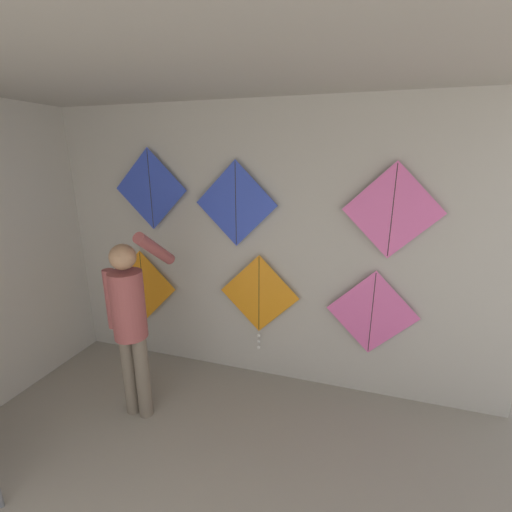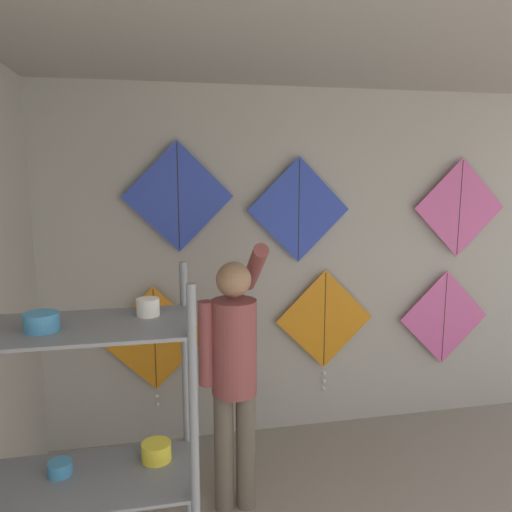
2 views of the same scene
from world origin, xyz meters
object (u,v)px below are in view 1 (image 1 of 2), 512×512
Objects in this scene: kite_1 at (259,297)px; kite_2 at (372,313)px; kite_5 at (392,211)px; kite_0 at (143,287)px; shopkeeper at (130,317)px; kite_4 at (236,204)px; kite_3 at (150,189)px.

kite_1 reaches higher than kite_2.
kite_5 is (0.08, 0.00, 0.95)m from kite_2.
kite_0 is 1.17× the size of kite_2.
kite_5 is at bearing 0.02° from kite_1.
shopkeeper is at bearing -157.54° from kite_5.
kite_5 is (1.41, 0.00, -0.00)m from kite_4.
kite_1 is 1.25× the size of kite_5.
kite_0 is at bearing -179.99° from kite_2.
kite_0 is at bearing 179.99° from kite_1.
kite_2 is at bearing 0.01° from kite_0.
kite_1 is at bearing -179.98° from kite_5.
kite_1 is 1.10m from kite_2.
kite_2 is at bearing 0.00° from kite_3.
kite_3 is (-0.27, 0.86, 1.00)m from shopkeeper.
shopkeeper is at bearing -127.71° from kite_4.
kite_3 is at bearing 109.46° from shopkeeper.
kite_4 is 1.00× the size of kite_5.
kite_0 is at bearing 121.07° from shopkeeper.
kite_0 is 1.17× the size of kite_4.
kite_0 is at bearing -179.91° from kite_3.
shopkeeper reaches higher than kite_1.
kite_2 is at bearing 0.00° from kite_4.
kite_3 reaches higher than kite_0.
kite_0 is 1.12m from kite_3.
kite_2 is 0.96m from kite_5.
kite_3 is at bearing 180.00° from kite_5.
kite_4 is (-1.33, 0.00, 0.96)m from kite_2.
kite_2 is 2.51m from kite_3.
kite_1 is 0.96m from kite_4.
kite_4 is at bearing 54.03° from shopkeeper.
kite_0 is 2.47m from kite_2.
kite_3 is at bearing 180.00° from kite_4.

